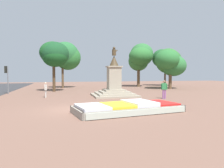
{
  "coord_description": "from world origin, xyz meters",
  "views": [
    {
      "loc": [
        -0.83,
        -14.75,
        2.47
      ],
      "look_at": [
        3.41,
        3.81,
        1.48
      ],
      "focal_mm": 35.0,
      "sensor_mm": 36.0,
      "label": 1
    }
  ],
  "objects_px": {
    "flower_planter": "(128,108)",
    "statue_monument": "(114,86)",
    "pedestrian_with_handbag": "(46,89)",
    "pedestrian_near_planter": "(164,88)",
    "traffic_light_far_corner": "(7,74)"
  },
  "relations": [
    {
      "from": "flower_planter",
      "to": "statue_monument",
      "type": "bearing_deg",
      "value": 82.04
    },
    {
      "from": "statue_monument",
      "to": "pedestrian_with_handbag",
      "type": "height_order",
      "value": "statue_monument"
    },
    {
      "from": "pedestrian_with_handbag",
      "to": "statue_monument",
      "type": "bearing_deg",
      "value": -1.11
    },
    {
      "from": "pedestrian_near_planter",
      "to": "flower_planter",
      "type": "bearing_deg",
      "value": -131.92
    },
    {
      "from": "statue_monument",
      "to": "pedestrian_near_planter",
      "type": "bearing_deg",
      "value": -40.1
    },
    {
      "from": "statue_monument",
      "to": "traffic_light_far_corner",
      "type": "height_order",
      "value": "statue_monument"
    },
    {
      "from": "pedestrian_near_planter",
      "to": "statue_monument",
      "type": "bearing_deg",
      "value": 139.9
    },
    {
      "from": "traffic_light_far_corner",
      "to": "flower_planter",
      "type": "bearing_deg",
      "value": -54.07
    },
    {
      "from": "flower_planter",
      "to": "pedestrian_with_handbag",
      "type": "xyz_separation_m",
      "value": [
        -5.64,
        9.57,
        0.58
      ]
    },
    {
      "from": "pedestrian_with_handbag",
      "to": "pedestrian_near_planter",
      "type": "relative_size",
      "value": 0.87
    },
    {
      "from": "flower_planter",
      "to": "statue_monument",
      "type": "xyz_separation_m",
      "value": [
        1.32,
        9.43,
        0.82
      ]
    },
    {
      "from": "flower_planter",
      "to": "pedestrian_near_planter",
      "type": "xyz_separation_m",
      "value": [
        5.39,
        6.0,
        0.75
      ]
    },
    {
      "from": "flower_planter",
      "to": "pedestrian_near_planter",
      "type": "bearing_deg",
      "value": 48.08
    },
    {
      "from": "statue_monument",
      "to": "traffic_light_far_corner",
      "type": "relative_size",
      "value": 1.61
    },
    {
      "from": "pedestrian_with_handbag",
      "to": "pedestrian_near_planter",
      "type": "height_order",
      "value": "pedestrian_near_planter"
    }
  ]
}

